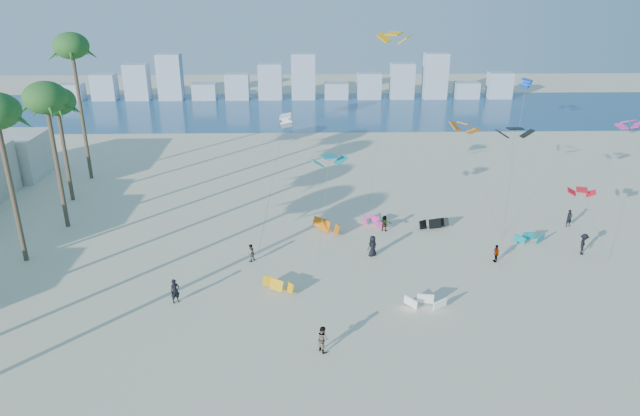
{
  "coord_description": "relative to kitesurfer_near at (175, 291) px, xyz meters",
  "views": [
    {
      "loc": [
        1.97,
        -28.38,
        22.6
      ],
      "look_at": [
        3.0,
        16.0,
        4.5
      ],
      "focal_mm": 32.8,
      "sensor_mm": 36.0,
      "label": 1
    }
  ],
  "objects": [
    {
      "name": "distant_skyline",
      "position": [
        6.54,
        73.06,
        2.15
      ],
      "size": [
        85.0,
        3.0,
        8.4
      ],
      "color": "#9EADBF",
      "rests_on": "ground"
    },
    {
      "name": "ground",
      "position": [
        7.73,
        -8.94,
        -0.94
      ],
      "size": [
        220.0,
        220.0,
        0.0
      ],
      "primitive_type": "plane",
      "color": "beige",
      "rests_on": "ground"
    },
    {
      "name": "grounded_kites",
      "position": [
        16.9,
        8.21,
        -0.45
      ],
      "size": [
        25.23,
        16.75,
        1.08
      ],
      "color": "#DFA00B",
      "rests_on": "ground"
    },
    {
      "name": "flying_kites",
      "position": [
        22.09,
        14.27,
        10.35
      ],
      "size": [
        37.86,
        19.22,
        17.57
      ],
      "color": "#0B828D",
      "rests_on": "ground"
    },
    {
      "name": "kitesurfers_far",
      "position": [
        22.34,
        8.37,
        -0.08
      ],
      "size": [
        30.39,
        7.79,
        1.89
      ],
      "color": "black",
      "rests_on": "ground"
    },
    {
      "name": "kitesurfer_near",
      "position": [
        0.0,
        0.0,
        0.0
      ],
      "size": [
        0.82,
        0.75,
        1.87
      ],
      "primitive_type": "imported",
      "rotation": [
        0.0,
        0.0,
        0.57
      ],
      "color": "black",
      "rests_on": "ground"
    },
    {
      "name": "ocean",
      "position": [
        7.73,
        63.06,
        -0.93
      ],
      "size": [
        220.0,
        220.0,
        0.0
      ],
      "primitive_type": "plane",
      "color": "navy",
      "rests_on": "ground"
    },
    {
      "name": "kitesurfer_mid",
      "position": [
        10.59,
        -6.12,
        -0.04
      ],
      "size": [
        1.05,
        1.1,
        1.79
      ],
      "primitive_type": "imported",
      "rotation": [
        0.0,
        0.0,
        2.17
      ],
      "color": "gray",
      "rests_on": "ground"
    }
  ]
}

